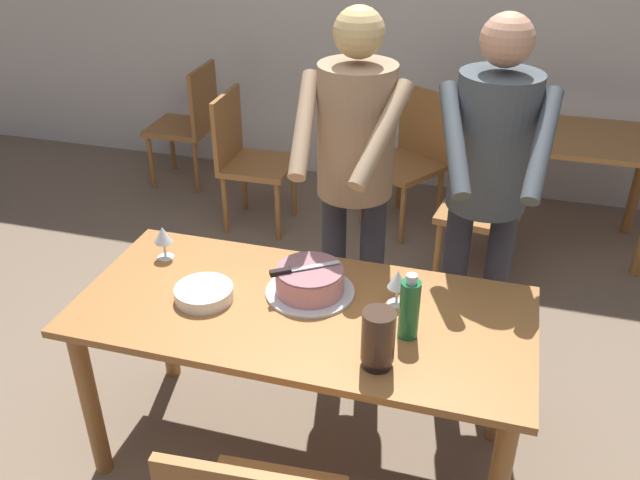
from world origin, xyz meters
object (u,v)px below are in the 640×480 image
at_px(wine_glass_near, 398,280).
at_px(background_chair_3, 485,197).
at_px(cake_on_platter, 309,282).
at_px(wine_glass_far, 163,236).
at_px(main_dining_table, 303,333).
at_px(background_chair_1, 189,121).
at_px(plate_stack, 204,293).
at_px(person_standing_beside, 489,178).
at_px(cake_knife, 290,270).
at_px(hurricane_lamp, 378,339).
at_px(background_table, 577,161).
at_px(background_chair_0, 411,155).
at_px(water_bottle, 409,308).
at_px(background_chair_2, 247,156).
at_px(person_cutting_cake, 355,166).

xyz_separation_m(wine_glass_near, background_chair_3, (0.25, 1.55, -0.36)).
bearing_deg(cake_on_platter, wine_glass_far, 172.63).
height_order(main_dining_table, background_chair_1, background_chair_1).
bearing_deg(main_dining_table, plate_stack, -173.21).
xyz_separation_m(wine_glass_far, person_standing_beside, (1.25, 0.44, 0.22)).
height_order(cake_knife, hurricane_lamp, hurricane_lamp).
xyz_separation_m(background_table, background_chair_0, (-1.02, 0.02, -0.09)).
height_order(main_dining_table, hurricane_lamp, hurricane_lamp).
distance_m(person_standing_beside, background_chair_3, 1.20).
distance_m(main_dining_table, person_standing_beside, 0.97).
height_order(wine_glass_far, water_bottle, water_bottle).
xyz_separation_m(cake_on_platter, wine_glass_far, (-0.65, 0.08, 0.05)).
height_order(cake_on_platter, cake_knife, cake_knife).
bearing_deg(cake_knife, wine_glass_far, 168.12).
bearing_deg(water_bottle, main_dining_table, 172.39).
height_order(hurricane_lamp, background_chair_2, hurricane_lamp).
xyz_separation_m(background_table, background_chair_3, (-0.51, -0.49, -0.09)).
bearing_deg(person_standing_beside, hurricane_lamp, -107.02).
distance_m(plate_stack, background_chair_1, 2.74).
xyz_separation_m(water_bottle, hurricane_lamp, (-0.07, -0.18, -0.01)).
distance_m(wine_glass_near, background_chair_2, 2.20).
bearing_deg(main_dining_table, background_chair_1, 124.31).
distance_m(hurricane_lamp, person_cutting_cake, 0.91).
bearing_deg(person_cutting_cake, background_chair_1, 133.15).
relative_size(person_cutting_cake, person_standing_beside, 1.00).
bearing_deg(wine_glass_far, plate_stack, -39.44).
relative_size(cake_knife, background_chair_1, 0.26).
relative_size(main_dining_table, water_bottle, 6.74).
height_order(person_standing_beside, background_table, person_standing_beside).
distance_m(main_dining_table, plate_stack, 0.40).
bearing_deg(cake_knife, background_chair_3, 68.47).
xyz_separation_m(water_bottle, background_chair_1, (-2.02, 2.43, -0.37)).
distance_m(wine_glass_near, person_cutting_cake, 0.59).
bearing_deg(background_chair_0, plate_stack, -101.13).
bearing_deg(person_cutting_cake, background_table, 56.48).
relative_size(background_chair_0, background_chair_2, 1.00).
relative_size(main_dining_table, background_chair_3, 1.87).
xyz_separation_m(plate_stack, person_standing_beside, (0.97, 0.67, 0.30)).
relative_size(wine_glass_far, background_chair_2, 0.16).
distance_m(water_bottle, background_table, 2.34).
distance_m(plate_stack, background_table, 2.66).
relative_size(person_cutting_cake, background_table, 1.72).
height_order(background_table, background_chair_1, background_chair_1).
bearing_deg(background_chair_0, person_cutting_cake, -90.66).
relative_size(background_table, background_chair_0, 1.11).
distance_m(cake_knife, hurricane_lamp, 0.49).
relative_size(background_chair_0, background_chair_3, 1.00).
height_order(cake_on_platter, water_bottle, water_bottle).
distance_m(cake_knife, background_chair_0, 2.16).
bearing_deg(water_bottle, background_chair_3, 84.25).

